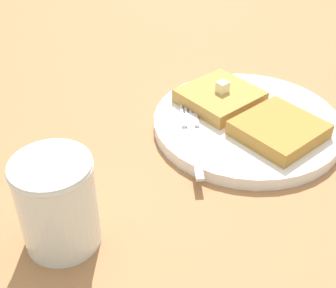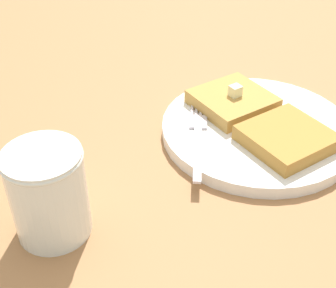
% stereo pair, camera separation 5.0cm
% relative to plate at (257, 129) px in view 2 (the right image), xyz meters
% --- Properties ---
extents(table_surface, '(1.29, 1.29, 0.02)m').
position_rel_plate_xyz_m(table_surface, '(-0.04, -0.09, -0.02)').
color(table_surface, '#9C6B41').
rests_on(table_surface, ground).
extents(plate, '(0.24, 0.24, 0.02)m').
position_rel_plate_xyz_m(plate, '(0.00, 0.00, 0.00)').
color(plate, white).
rests_on(plate, table_surface).
extents(toast_slice_left, '(0.10, 0.10, 0.02)m').
position_rel_plate_xyz_m(toast_slice_left, '(-0.05, -0.01, 0.02)').
color(toast_slice_left, '#B4863E').
rests_on(toast_slice_left, plate).
extents(toast_slice_middle, '(0.10, 0.10, 0.02)m').
position_rel_plate_xyz_m(toast_slice_middle, '(0.05, 0.01, 0.02)').
color(toast_slice_middle, '#AA7934').
rests_on(toast_slice_middle, plate).
extents(butter_pat_primary, '(0.02, 0.02, 0.01)m').
position_rel_plate_xyz_m(butter_pat_primary, '(-0.05, -0.01, 0.03)').
color(butter_pat_primary, beige).
rests_on(butter_pat_primary, toast_slice_left).
extents(fork, '(0.15, 0.09, 0.00)m').
position_rel_plate_xyz_m(fork, '(-0.01, -0.08, 0.01)').
color(fork, silver).
rests_on(fork, plate).
extents(syrup_jar, '(0.07, 0.07, 0.09)m').
position_rel_plate_xyz_m(syrup_jar, '(0.06, -0.27, 0.04)').
color(syrup_jar, '#361409').
rests_on(syrup_jar, table_surface).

